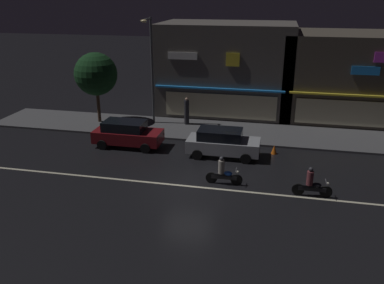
{
  "coord_description": "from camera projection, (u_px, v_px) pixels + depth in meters",
  "views": [
    {
      "loc": [
        4.08,
        -17.93,
        9.3
      ],
      "look_at": [
        -0.38,
        2.76,
        1.37
      ],
      "focal_mm": 37.61,
      "sensor_mm": 36.0,
      "label": 1
    }
  ],
  "objects": [
    {
      "name": "street_tree",
      "position": [
        96.0,
        74.0,
        29.01
      ],
      "size": [
        3.1,
        3.1,
        5.14
      ],
      "color": "#473323",
      "rests_on": "sidewalk_far"
    },
    {
      "name": "motorcycle_opposite_lane",
      "position": [
        311.0,
        184.0,
        19.27
      ],
      "size": [
        1.9,
        0.6,
        1.52
      ],
      "rotation": [
        0.0,
        0.0,
        -0.14
      ],
      "color": "black",
      "rests_on": "ground"
    },
    {
      "name": "streetlamp_west",
      "position": [
        151.0,
        63.0,
        28.32
      ],
      "size": [
        0.44,
        1.64,
        7.55
      ],
      "color": "#47494C",
      "rests_on": "sidewalk_far"
    },
    {
      "name": "motorcycle_lead",
      "position": [
        223.0,
        173.0,
        20.5
      ],
      "size": [
        1.9,
        0.6,
        1.52
      ],
      "rotation": [
        0.0,
        0.0,
        0.12
      ],
      "color": "black",
      "rests_on": "ground"
    },
    {
      "name": "pedestrian_on_sidewalk",
      "position": [
        187.0,
        112.0,
        29.35
      ],
      "size": [
        0.35,
        0.35,
        2.0
      ],
      "rotation": [
        0.0,
        0.0,
        6.16
      ],
      "color": "#232328",
      "rests_on": "sidewalk_far"
    },
    {
      "name": "parked_car_trailing",
      "position": [
        127.0,
        133.0,
        25.5
      ],
      "size": [
        4.3,
        1.98,
        1.67
      ],
      "color": "maroon",
      "rests_on": "ground"
    },
    {
      "name": "lane_divider_stripe",
      "position": [
        188.0,
        186.0,
        20.48
      ],
      "size": [
        31.2,
        0.16,
        0.01
      ],
      "primitive_type": "cube",
      "color": "beige",
      "rests_on": "ground"
    },
    {
      "name": "traffic_cone",
      "position": [
        274.0,
        150.0,
        24.5
      ],
      "size": [
        0.36,
        0.36,
        0.55
      ],
      "primitive_type": "cone",
      "color": "orange",
      "rests_on": "ground"
    },
    {
      "name": "storefront_left_block",
      "position": [
        355.0,
        76.0,
        30.77
      ],
      "size": [
        10.9,
        7.52,
        6.47
      ],
      "color": "#4C443A",
      "rests_on": "ground"
    },
    {
      "name": "sidewalk_far",
      "position": [
        215.0,
        131.0,
        28.4
      ],
      "size": [
        32.84,
        4.49,
        0.14
      ],
      "primitive_type": "cube",
      "color": "#4C4C4F",
      "rests_on": "ground"
    },
    {
      "name": "parked_car_near_kerb",
      "position": [
        222.0,
        142.0,
        23.98
      ],
      "size": [
        4.3,
        1.98,
        1.67
      ],
      "color": "#9EA0A5",
      "rests_on": "ground"
    },
    {
      "name": "storefront_center_block",
      "position": [
        227.0,
        68.0,
        32.21
      ],
      "size": [
        10.42,
        6.64,
        7.08
      ],
      "color": "#56514C",
      "rests_on": "ground"
    },
    {
      "name": "ground_plane",
      "position": [
        188.0,
        186.0,
        20.48
      ],
      "size": [
        140.0,
        140.0,
        0.0
      ],
      "primitive_type": "plane",
      "color": "black"
    }
  ]
}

